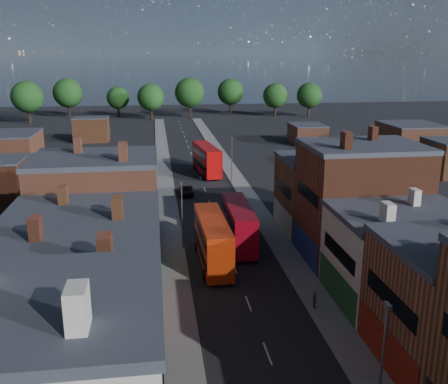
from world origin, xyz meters
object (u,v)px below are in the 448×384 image
object	(u,v)px
bus_0	(213,240)
bus_1	(239,224)
car_2	(186,191)
ped_3	(315,300)
car_3	(234,208)
bus_2	(207,159)

from	to	relation	value
bus_0	bus_1	bearing A→B (deg)	52.27
car_2	ped_3	bearing A→B (deg)	-75.83
bus_1	car_3	world-z (taller)	bus_1
bus_0	bus_1	xyz separation A→B (m)	(3.70, 5.01, -0.10)
car_3	bus_0	bearing A→B (deg)	-113.29
bus_0	bus_1	size ratio (longest dim) A/B	1.04
car_2	bus_2	bearing A→B (deg)	72.40
bus_1	car_3	xyz separation A→B (m)	(1.48, 12.94, -2.12)
bus_0	bus_2	world-z (taller)	bus_2
bus_2	ped_3	world-z (taller)	bus_2
bus_1	car_3	size ratio (longest dim) A/B	2.89
bus_0	bus_2	bearing A→B (deg)	83.66
bus_1	car_2	world-z (taller)	bus_1
bus_0	car_2	size ratio (longest dim) A/B	2.45
bus_0	ped_3	size ratio (longest dim) A/B	7.84
ped_3	bus_2	bearing A→B (deg)	6.67
ped_3	car_2	bearing A→B (deg)	15.18
car_2	ped_3	world-z (taller)	ped_3
bus_1	car_2	distance (m)	23.30
bus_0	ped_3	distance (m)	13.81
bus_0	car_2	bearing A→B (deg)	91.01
bus_0	car_3	xyz separation A→B (m)	(5.18, 17.95, -2.22)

